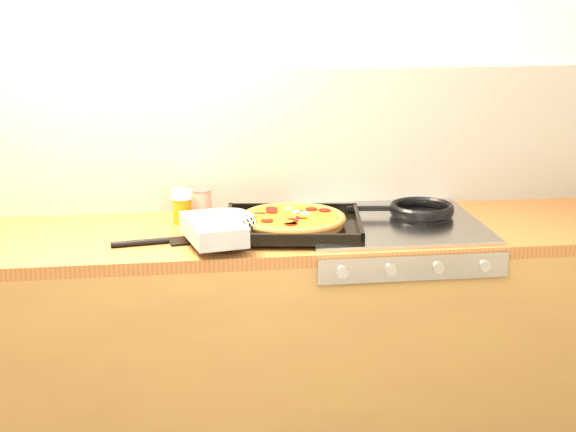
{
  "coord_description": "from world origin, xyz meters",
  "views": [
    {
      "loc": [
        -0.28,
        -1.7,
        1.71
      ],
      "look_at": [
        0.1,
        1.08,
        0.95
      ],
      "focal_mm": 55.0,
      "sensor_mm": 36.0,
      "label": 1
    }
  ],
  "objects": [
    {
      "name": "pizza_on_tray",
      "position": [
        0.04,
        1.02,
        0.95
      ],
      "size": [
        0.62,
        0.49,
        0.08
      ],
      "color": "black",
      "rests_on": "stovetop"
    },
    {
      "name": "stovetop",
      "position": [
        0.45,
        1.1,
        0.91
      ],
      "size": [
        0.6,
        0.56,
        0.02
      ],
      "primitive_type": "cube",
      "color": "#A2A2A7",
      "rests_on": "counter_run"
    },
    {
      "name": "wooden_spoon",
      "position": [
        0.04,
        1.3,
        0.91
      ],
      "size": [
        0.3,
        0.04,
        0.02
      ],
      "color": "#A16A44",
      "rests_on": "counter_run"
    },
    {
      "name": "counter_run",
      "position": [
        0.0,
        1.1,
        0.45
      ],
      "size": [
        3.2,
        0.62,
        0.9
      ],
      "color": "brown",
      "rests_on": "ground"
    },
    {
      "name": "tomato_can",
      "position": [
        -0.18,
        1.28,
        0.95
      ],
      "size": [
        0.07,
        0.07,
        0.1
      ],
      "color": "#9D150C",
      "rests_on": "counter_run"
    },
    {
      "name": "room_shell",
      "position": [
        0.0,
        1.39,
        1.15
      ],
      "size": [
        3.2,
        3.2,
        3.2
      ],
      "color": "white",
      "rests_on": "ground"
    },
    {
      "name": "black_spatula",
      "position": [
        -0.32,
        0.98,
        0.91
      ],
      "size": [
        0.29,
        0.1,
        0.02
      ],
      "color": "black",
      "rests_on": "counter_run"
    },
    {
      "name": "frying_pan",
      "position": [
        0.57,
        1.14,
        0.94
      ],
      "size": [
        0.38,
        0.25,
        0.04
      ],
      "color": "black",
      "rests_on": "stovetop"
    },
    {
      "name": "juice_glass",
      "position": [
        -0.24,
        1.22,
        0.96
      ],
      "size": [
        0.08,
        0.08,
        0.12
      ],
      "color": "#ED5E0D",
      "rests_on": "counter_run"
    }
  ]
}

